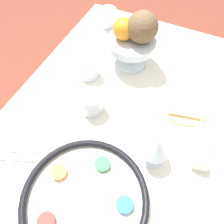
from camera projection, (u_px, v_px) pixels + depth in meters
The scene contains 14 objects.
ground_plane at pixel (129, 190), 1.32m from camera, with size 8.00×8.00×0.00m, color brown.
dining_table at pixel (134, 172), 1.01m from camera, with size 1.23×0.98×0.72m.
seder_plate at pixel (85, 200), 0.59m from camera, with size 0.35×0.35×0.03m.
wine_glass at pixel (157, 147), 0.60m from camera, with size 0.08×0.08×0.12m.
fruit_stand at pixel (132, 46), 0.82m from camera, with size 0.18×0.18×0.11m.
orange_fruit at pixel (124, 29), 0.77m from camera, with size 0.08×0.08×0.08m.
coconut at pixel (143, 27), 0.75m from camera, with size 0.11×0.11×0.11m.
bread_plate at pixel (184, 105), 0.77m from camera, with size 0.17×0.17×0.02m.
napkin_roll at pixel (202, 146), 0.67m from camera, with size 0.15×0.07×0.05m.
cup_near at pixel (91, 102), 0.74m from camera, with size 0.08×0.08×0.08m.
cup_mid at pixel (108, 17), 1.00m from camera, with size 0.08×0.08×0.08m.
cup_far at pixel (88, 68), 0.83m from camera, with size 0.08×0.08×0.08m.
fork_left at pixel (6, 157), 0.67m from camera, with size 0.08×0.17×0.01m.
fork_right at pixel (13, 149), 0.69m from camera, with size 0.09×0.17×0.01m.
Camera 1 is at (-0.33, -0.04, 1.36)m, focal length 35.00 mm.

